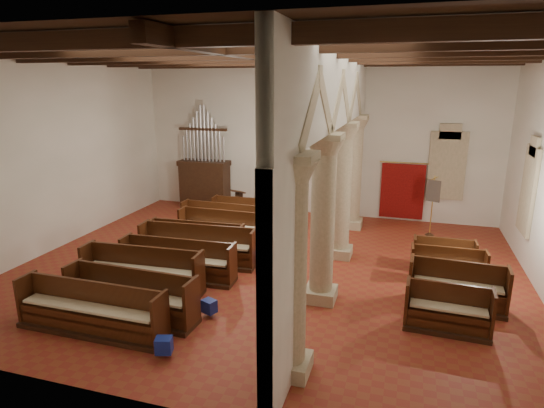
{
  "coord_description": "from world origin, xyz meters",
  "views": [
    {
      "loc": [
        3.59,
        -11.57,
        5.17
      ],
      "look_at": [
        -0.04,
        0.5,
        1.77
      ],
      "focal_mm": 30.0,
      "sensor_mm": 36.0,
      "label": 1
    }
  ],
  "objects": [
    {
      "name": "nave_pew_6",
      "position": [
        -2.13,
        1.7,
        0.35
      ],
      "size": [
        3.0,
        0.74,
        1.05
      ],
      "rotation": [
        0.0,
        0.0,
        -0.01
      ],
      "color": "#352010",
      "rests_on": "floor"
    },
    {
      "name": "floor",
      "position": [
        0.0,
        0.0,
        0.0
      ],
      "size": [
        14.0,
        14.0,
        0.0
      ],
      "primitive_type": "plane",
      "color": "maroon",
      "rests_on": "ground"
    },
    {
      "name": "window_right_b",
      "position": [
        6.98,
        2.5,
        2.2
      ],
      "size": [
        0.03,
        1.0,
        2.2
      ],
      "primitive_type": "cube",
      "color": "#337455",
      "rests_on": "wall_right"
    },
    {
      "name": "wall_back",
      "position": [
        0.0,
        6.0,
        3.0
      ],
      "size": [
        14.0,
        0.02,
        6.0
      ],
      "primitive_type": "cube",
      "color": "white",
      "rests_on": "floor"
    },
    {
      "name": "nave_pew_8",
      "position": [
        -2.14,
        3.89,
        0.32
      ],
      "size": [
        2.47,
        0.69,
        0.95
      ],
      "rotation": [
        0.0,
        0.0,
        0.02
      ],
      "color": "#352010",
      "rests_on": "floor"
    },
    {
      "name": "aisle_pew_0",
      "position": [
        4.66,
        -2.12,
        0.35
      ],
      "size": [
        1.8,
        0.76,
        1.03
      ],
      "rotation": [
        0.0,
        0.0,
        -0.05
      ],
      "color": "#352010",
      "rests_on": "floor"
    },
    {
      "name": "dossal_curtain",
      "position": [
        3.5,
        5.92,
        1.17
      ],
      "size": [
        1.8,
        0.07,
        2.17
      ],
      "color": "#9D1411",
      "rests_on": "floor"
    },
    {
      "name": "aisle_pew_2",
      "position": [
        4.83,
        0.41,
        0.32
      ],
      "size": [
        1.91,
        0.67,
        0.96
      ],
      "rotation": [
        0.0,
        0.0,
        0.02
      ],
      "color": "#352010",
      "rests_on": "floor"
    },
    {
      "name": "ceiling",
      "position": [
        0.0,
        0.0,
        6.0
      ],
      "size": [
        14.0,
        14.0,
        0.0
      ],
      "primitive_type": "plane",
      "rotation": [
        3.14,
        0.0,
        0.0
      ],
      "color": "#332211",
      "rests_on": "wall_back"
    },
    {
      "name": "nave_pew_5",
      "position": [
        -2.5,
        0.48,
        0.33
      ],
      "size": [
        3.05,
        0.83,
        1.0
      ],
      "rotation": [
        0.0,
        0.0,
        0.05
      ],
      "color": "#352010",
      "rests_on": "floor"
    },
    {
      "name": "wall_left",
      "position": [
        -7.0,
        0.0,
        3.0
      ],
      "size": [
        0.02,
        12.0,
        6.0
      ],
      "primitive_type": "cube",
      "color": "white",
      "rests_on": "floor"
    },
    {
      "name": "hymnal_box_b",
      "position": [
        -0.47,
        -3.03,
        0.25
      ],
      "size": [
        0.37,
        0.34,
        0.3
      ],
      "primitive_type": "cube",
      "rotation": [
        0.0,
        0.0,
        -0.38
      ],
      "color": "navy",
      "rests_on": "floor"
    },
    {
      "name": "nave_pew_1",
      "position": [
        -2.12,
        -3.6,
        0.37
      ],
      "size": [
        3.17,
        0.87,
        1.13
      ],
      "rotation": [
        0.0,
        0.0,
        -0.04
      ],
      "color": "#352010",
      "rests_on": "floor"
    },
    {
      "name": "nave_pew_2",
      "position": [
        -2.61,
        -2.35,
        0.38
      ],
      "size": [
        3.17,
        0.94,
        1.15
      ],
      "rotation": [
        0.0,
        0.0,
        0.05
      ],
      "color": "#352010",
      "rests_on": "floor"
    },
    {
      "name": "arcade",
      "position": [
        1.8,
        0.0,
        3.56
      ],
      "size": [
        0.9,
        11.9,
        6.0
      ],
      "color": "beige",
      "rests_on": "floor"
    },
    {
      "name": "tube_heater_a",
      "position": [
        -1.32,
        -3.67,
        0.16
      ],
      "size": [
        1.01,
        0.27,
        0.1
      ],
      "primitive_type": "cylinder",
      "rotation": [
        0.0,
        1.57,
        -0.17
      ],
      "color": "silver",
      "rests_on": "floor"
    },
    {
      "name": "hymnal_box_a",
      "position": [
        -0.64,
        -4.75,
        0.26
      ],
      "size": [
        0.37,
        0.33,
        0.31
      ],
      "primitive_type": "cube",
      "rotation": [
        0.0,
        0.0,
        0.29
      ],
      "color": "#151C94",
      "rests_on": "floor"
    },
    {
      "name": "aisle_pew_3",
      "position": [
        4.76,
        1.11,
        0.33
      ],
      "size": [
        1.66,
        0.67,
        0.97
      ],
      "rotation": [
        0.0,
        0.0,
        0.01
      ],
      "color": "#352010",
      "rests_on": "floor"
    },
    {
      "name": "aisle_pew_1",
      "position": [
        4.94,
        -0.93,
        0.37
      ],
      "size": [
        2.23,
        0.85,
        1.1
      ],
      "rotation": [
        0.0,
        0.0,
        -0.06
      ],
      "color": "#352010",
      "rests_on": "floor"
    },
    {
      "name": "window_back",
      "position": [
        5.0,
        5.98,
        2.2
      ],
      "size": [
        1.0,
        0.03,
        2.2
      ],
      "primitive_type": "cube",
      "color": "#337455",
      "rests_on": "wall_back"
    },
    {
      "name": "nave_pew_0",
      "position": [
        -2.58,
        -4.36,
        0.36
      ],
      "size": [
        3.39,
        0.75,
        1.09
      ],
      "rotation": [
        0.0,
        0.0,
        -0.01
      ],
      "color": "#352010",
      "rests_on": "floor"
    },
    {
      "name": "ceiling_beams",
      "position": [
        0.0,
        0.0,
        5.82
      ],
      "size": [
        13.8,
        11.8,
        0.3
      ],
      "primitive_type": null,
      "color": "#352010",
      "rests_on": "wall_back"
    },
    {
      "name": "tube_heater_b",
      "position": [
        -1.44,
        -2.73,
        0.16
      ],
      "size": [
        1.1,
        0.26,
        0.11
      ],
      "primitive_type": "cylinder",
      "rotation": [
        0.0,
        1.57,
        -0.14
      ],
      "color": "white",
      "rests_on": "floor"
    },
    {
      "name": "nave_pew_4",
      "position": [
        -2.08,
        -0.25,
        0.38
      ],
      "size": [
        3.5,
        1.0,
        1.14
      ],
      "rotation": [
        0.0,
        0.0,
        0.07
      ],
      "color": "#352010",
      "rests_on": "floor"
    },
    {
      "name": "lectern",
      "position": [
        -2.5,
        4.27,
        0.5
      ],
      "size": [
        0.57,
        0.6,
        1.21
      ],
      "rotation": [
        0.0,
        0.0,
        -0.27
      ],
      "color": "#392212",
      "rests_on": "floor"
    },
    {
      "name": "wall_front",
      "position": [
        0.0,
        -6.0,
        3.0
      ],
      "size": [
        14.0,
        0.02,
        6.0
      ],
      "primitive_type": "cube",
      "color": "white",
      "rests_on": "floor"
    },
    {
      "name": "nave_pew_3",
      "position": [
        -2.13,
        -1.37,
        0.36
      ],
      "size": [
        3.19,
        0.85,
        1.08
      ],
      "rotation": [
        0.0,
        0.0,
        0.04
      ],
      "color": "#352010",
      "rests_on": "floor"
    },
    {
      "name": "nave_pew_7",
      "position": [
        -2.56,
        2.67,
        0.33
      ],
      "size": [
        3.0,
        0.76,
        1.02
      ],
      "rotation": [
        0.0,
        0.0,
        -0.03
      ],
      "color": "#352010",
      "rests_on": "floor"
    },
    {
      "name": "processional_banner",
      "position": [
        4.53,
        4.4,
        0.76
      ],
      "size": [
        0.45,
        0.58,
        2.11
      ],
      "rotation": [
        0.0,
        0.0,
        -0.4
      ],
      "color": "#352010",
      "rests_on": "floor"
    },
    {
      "name": "pipe_organ",
      "position": [
        -4.5,
        5.5,
        1.37
      ],
      "size": [
        2.1,
        0.85,
        4.4
      ],
      "color": "#352010",
      "rests_on": "floor"
    },
    {
      "name": "hymnal_box_c",
      "position": [
        -0.38,
        0.06,
        0.25
      ],
      "size": [
        0.32,
        0.27,
        0.3
      ],
      "primitive_type": "cube",
      "rotation": [
        0.0,
        0.0,
        -0.09
      ],
      "color": "navy",
      "rests_on": "floor"
    }
  ]
}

